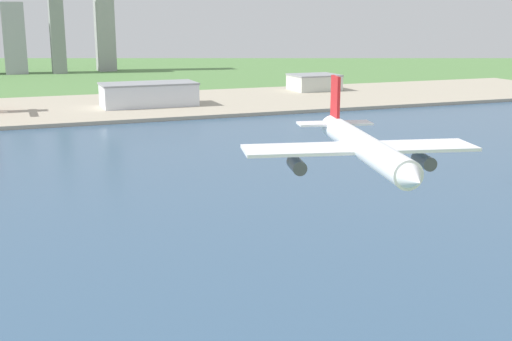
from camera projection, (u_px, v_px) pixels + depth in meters
name	position (u px, v px, depth m)	size (l,w,h in m)	color
ground_plane	(116.00, 169.00, 284.92)	(2400.00, 2400.00, 0.00)	#548144
water_bay	(143.00, 206.00, 230.29)	(840.00, 360.00, 0.15)	#385675
industrial_pier	(72.00, 109.00, 457.58)	(840.00, 140.00, 2.50)	#ADA28C
airplane_landing	(364.00, 148.00, 97.51)	(36.12, 41.46, 12.63)	white
warehouse_main	(149.00, 94.00, 461.52)	(65.92, 31.45, 16.14)	silver
warehouse_annex	(314.00, 82.00, 556.77)	(38.41, 32.89, 13.32)	silver
distant_skyline	(9.00, 25.00, 733.22)	(267.84, 61.24, 136.91)	#A1A0A9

